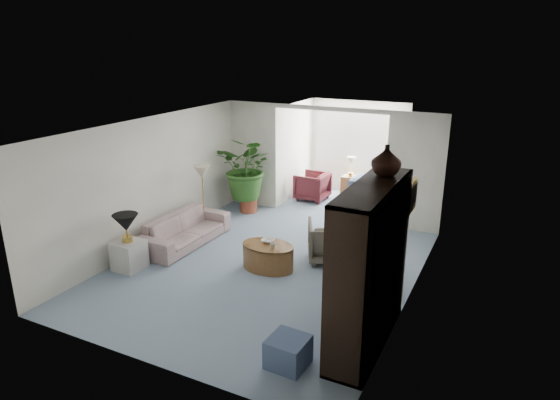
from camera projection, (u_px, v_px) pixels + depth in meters
The scene contains 26 objects.
floor at pixel (265, 268), 8.63m from camera, with size 6.00×6.00×0.00m, color #869DB1.
sunroom_floor at pixel (342, 203), 12.12m from camera, with size 2.60×2.60×0.00m, color #869DB1.
back_pier_left at pixel (253, 155), 11.59m from camera, with size 1.20×0.12×2.50m, color white.
back_pier_right at pixel (415, 173), 9.99m from camera, with size 1.20×0.12×2.50m, color white.
back_header at pixel (330, 109), 10.42m from camera, with size 2.60×0.12×0.10m, color white.
window_pane at pixel (358, 140), 12.60m from camera, with size 2.20×0.02×1.50m, color white.
window_blinds at pixel (358, 140), 12.58m from camera, with size 2.20×0.02×1.50m, color white.
framed_picture at pixel (412, 198), 6.98m from camera, with size 0.04×0.50×0.40m, color #B2AA8E.
sofa at pixel (185, 230), 9.59m from camera, with size 2.05×0.80×0.60m, color #BFAFA1.
end_table at pixel (129, 255), 8.53m from camera, with size 0.47×0.47×0.52m, color beige.
table_lamp at pixel (126, 223), 8.34m from camera, with size 0.44×0.44×0.30m, color black.
floor_lamp at pixel (202, 172), 10.07m from camera, with size 0.36×0.36×0.28m, color beige.
coffee_table at pixel (268, 256), 8.57m from camera, with size 0.95×0.95×0.45m, color olive.
coffee_bowl at pixel (268, 241), 8.60m from camera, with size 0.23×0.23×0.06m, color silver.
coffee_cup at pixel (273, 246), 8.34m from camera, with size 0.10×0.10×0.10m, color #BAB2A3.
wingback_chair at pixel (330, 241), 8.87m from camera, with size 0.79×0.81×0.74m, color #675F51.
side_table_dark at pixel (372, 245), 8.85m from camera, with size 0.50×0.40×0.60m, color black.
entertainment_cabinet at pixel (369, 267), 6.22m from camera, with size 0.52×1.96×2.18m, color black.
cabinet_urn at pixel (386, 160), 6.24m from camera, with size 0.38×0.38×0.40m, color black.
ottoman at pixel (288, 352), 6.01m from camera, with size 0.47×0.47×0.37m, color slate.
plant_pot at pixel (249, 205), 11.45m from camera, with size 0.40×0.40×0.32m, color #9F452E.
house_plant at pixel (248, 168), 11.17m from camera, with size 1.33×1.15×1.48m, color #2F6121.
sunroom_chair_blue at pixel (370, 193), 11.62m from camera, with size 0.82×0.84×0.77m, color slate.
sunroom_chair_maroon at pixel (312, 186), 12.26m from camera, with size 0.74×0.76×0.70m, color maroon.
sunroom_table at pixel (350, 186), 12.61m from camera, with size 0.42×0.33×0.51m, color olive.
shelf_clutter at pixel (365, 259), 6.17m from camera, with size 0.30×1.11×1.06m.
Camera 1 is at (3.71, -6.89, 3.85)m, focal length 31.25 mm.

